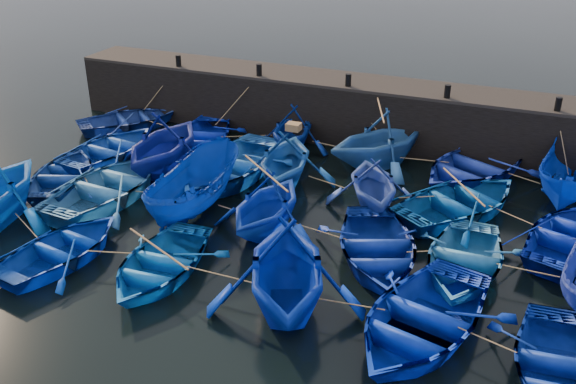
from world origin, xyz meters
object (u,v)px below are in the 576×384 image
at_px(boat_0, 129,119).
at_px(boat_13, 64,174).
at_px(wooden_crate, 294,127).
at_px(boat_8, 229,165).

distance_m(boat_0, boat_13, 5.99).
distance_m(boat_13, wooden_crate, 8.69).
height_order(boat_0, boat_8, boat_8).
bearing_deg(boat_8, boat_0, 159.91).
xyz_separation_m(boat_0, wooden_crate, (9.13, -2.78, 1.90)).
height_order(boat_0, boat_13, boat_0).
height_order(boat_13, wooden_crate, wooden_crate).
bearing_deg(boat_0, boat_13, 142.96).
distance_m(boat_0, wooden_crate, 9.73).
bearing_deg(boat_13, wooden_crate, -179.44).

